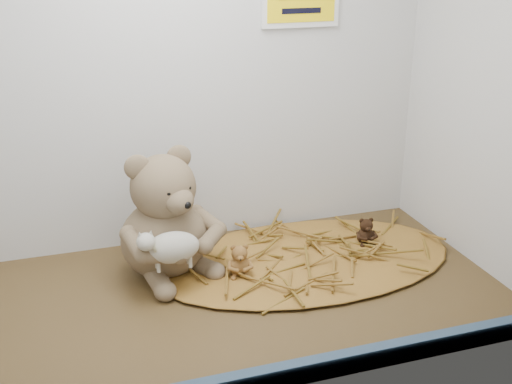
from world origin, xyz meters
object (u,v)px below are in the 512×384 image
object	(u,v)px
main_teddy	(163,213)
mini_teddy_tan	(240,258)
mini_teddy_brown	(366,229)
toy_lamb	(173,247)

from	to	relation	value
main_teddy	mini_teddy_tan	distance (cm)	18.48
mini_teddy_tan	mini_teddy_brown	bearing A→B (deg)	20.28
mini_teddy_tan	toy_lamb	bearing A→B (deg)	-160.33
mini_teddy_tan	mini_teddy_brown	distance (cm)	32.50
main_teddy	mini_teddy_brown	world-z (taller)	main_teddy
toy_lamb	mini_teddy_tan	size ratio (longest dim) A/B	2.00
main_teddy	toy_lamb	distance (cm)	10.36
main_teddy	toy_lamb	bearing A→B (deg)	-112.30
main_teddy	toy_lamb	size ratio (longest dim) A/B	2.00
main_teddy	mini_teddy_brown	distance (cm)	47.27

